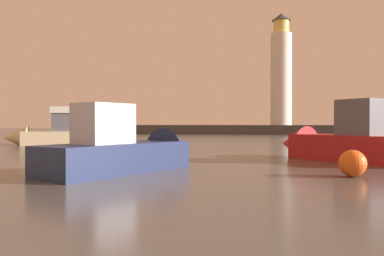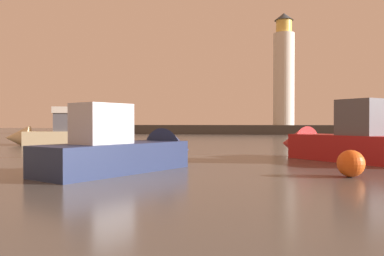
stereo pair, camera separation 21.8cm
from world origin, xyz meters
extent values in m
plane|color=#4C4742|center=(0.00, 34.24, 0.00)|extent=(220.00, 220.00, 0.00)
cube|color=#423F3D|center=(0.00, 68.47, 0.79)|extent=(66.45, 4.89, 1.59)
cylinder|color=silver|center=(6.35, 68.47, 9.43)|extent=(3.56, 3.56, 15.68)
cylinder|color=#F2CC59|center=(6.35, 68.47, 18.37)|extent=(2.67, 2.67, 2.20)
cone|color=#33383D|center=(6.35, 68.47, 20.09)|extent=(3.20, 3.20, 1.25)
cube|color=beige|center=(-14.75, 31.05, 0.60)|extent=(6.36, 4.19, 1.21)
cone|color=beige|center=(-18.05, 29.78, 0.66)|extent=(2.60, 2.67, 2.11)
cube|color=#595960|center=(-14.24, 31.25, 2.00)|extent=(2.60, 2.41, 1.59)
cube|color=silver|center=(-14.24, 31.25, 3.07)|extent=(2.86, 2.65, 0.56)
cube|color=#B21E1E|center=(7.20, 19.57, 0.66)|extent=(6.08, 6.41, 1.32)
cone|color=#B21E1E|center=(4.59, 22.46, 0.73)|extent=(2.81, 2.80, 2.05)
cube|color=#595960|center=(7.53, 19.20, 2.21)|extent=(2.59, 2.61, 1.77)
cube|color=#1E284C|center=(-2.93, 13.45, 0.57)|extent=(4.87, 6.75, 1.14)
cone|color=#1E284C|center=(-1.25, 16.82, 0.63)|extent=(2.82, 2.76, 2.15)
cube|color=silver|center=(-3.24, 12.83, 1.90)|extent=(2.17, 2.44, 1.52)
sphere|color=#EA5919|center=(5.85, 13.54, 0.49)|extent=(0.97, 0.97, 0.97)
camera|label=1|loc=(2.51, -1.42, 1.92)|focal=37.28mm
camera|label=2|loc=(2.73, -1.39, 1.92)|focal=37.28mm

